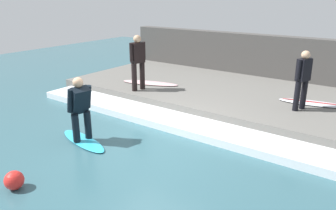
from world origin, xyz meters
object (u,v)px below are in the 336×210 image
surfboard_riding (83,141)px  surfboard_waiting_far (312,103)px  surfboard_waiting_near (150,83)px  surfer_waiting_far (303,77)px  marker_buoy (14,180)px  surfer_riding (80,106)px  surfer_waiting_near (138,60)px

surfboard_riding → surfboard_waiting_far: (4.75, -3.84, 0.37)m
surfboard_waiting_near → surfer_waiting_far: (0.25, -4.74, 0.83)m
surfboard_waiting_far → marker_buoy: surfboard_waiting_far is taller
surfboard_riding → marker_buoy: size_ratio=5.07×
surfboard_waiting_near → surfboard_waiting_far: bearing=-79.4°
surfboard_waiting_near → surfer_waiting_far: surfer_waiting_far is taller
surfer_riding → surfer_waiting_far: size_ratio=0.95×
surfer_waiting_far → surfboard_waiting_near: bearing=93.0°
surfer_waiting_near → surfer_waiting_far: bearing=-77.4°
surfboard_riding → surfboard_waiting_near: bearing=15.9°
surfer_waiting_near → marker_buoy: surfer_waiting_near is taller
surfer_waiting_near → surfboard_waiting_far: bearing=-70.3°
surfer_waiting_near → surfboard_waiting_far: 5.14m
surfer_waiting_near → marker_buoy: bearing=-163.8°
surfer_riding → surfer_waiting_near: surfer_waiting_near is taller
surfboard_riding → surfer_waiting_far: 5.60m
surfboard_riding → surfer_waiting_far: size_ratio=1.11×
surfer_riding → marker_buoy: (-1.97, -0.53, -0.70)m
surfer_waiting_far → marker_buoy: 6.88m
surfboard_riding → surfboard_waiting_near: surfboard_waiting_near is taller
surfer_waiting_far → surfer_riding: bearing=138.1°
surfboard_riding → surfer_waiting_near: bearing=16.9°
surfer_riding → surfer_waiting_near: size_ratio=0.86×
surfboard_waiting_near → marker_buoy: bearing=-164.4°
surfboard_riding → marker_buoy: marker_buoy is taller
surfboard_waiting_near → surfer_riding: bearing=-164.1°
marker_buoy → surfer_waiting_near: bearing=16.2°
surfboard_riding → marker_buoy: bearing=-164.9°
surfboard_riding → surfboard_waiting_near: size_ratio=0.85×
surfer_riding → surfboard_waiting_far: (4.75, -3.84, -0.47)m
surfer_riding → marker_buoy: 2.16m
surfboard_waiting_near → marker_buoy: surfboard_waiting_near is taller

